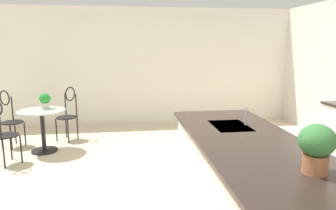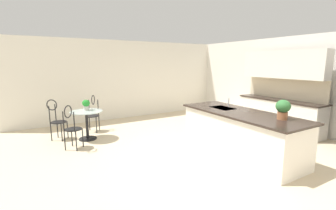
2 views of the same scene
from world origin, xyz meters
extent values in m
plane|color=beige|center=(0.00, 0.00, 0.00)|extent=(40.00, 40.00, 0.00)
cube|color=silver|center=(0.00, 3.66, 1.35)|extent=(9.00, 0.12, 2.70)
cube|color=silver|center=(-4.26, 0.00, 1.35)|extent=(0.12, 7.80, 2.70)
cube|color=white|center=(0.30, 0.85, 0.44)|extent=(2.70, 0.96, 0.88)
cube|color=#2D231E|center=(0.30, 0.85, 0.90)|extent=(2.80, 1.06, 0.04)
cube|color=#B2B5BA|center=(-0.25, 0.85, 0.91)|extent=(0.56, 0.40, 0.03)
cube|color=white|center=(-0.40, 3.20, 0.44)|extent=(2.40, 0.60, 0.88)
cube|color=#2D231E|center=(-0.40, 3.20, 0.90)|extent=(2.44, 0.64, 0.04)
cube|color=beige|center=(-0.40, 3.36, 1.22)|extent=(2.40, 0.04, 0.60)
cube|color=white|center=(-0.40, 3.18, 1.90)|extent=(2.40, 0.36, 0.76)
cylinder|color=black|center=(-2.35, -1.79, 0.01)|extent=(0.44, 0.44, 0.03)
cylinder|color=black|center=(-2.35, -1.79, 0.38)|extent=(0.07, 0.07, 0.69)
cylinder|color=#B2C6C1|center=(-2.35, -1.79, 0.73)|extent=(0.80, 0.80, 0.01)
cylinder|color=black|center=(-2.73, -2.22, 0.23)|extent=(0.03, 0.03, 0.45)
cylinder|color=black|center=(-2.51, -2.38, 0.23)|extent=(0.03, 0.03, 0.45)
cylinder|color=black|center=(-2.90, -2.44, 0.23)|extent=(0.03, 0.03, 0.45)
cylinder|color=black|center=(-2.67, -2.61, 0.23)|extent=(0.03, 0.03, 0.45)
cylinder|color=black|center=(-2.70, -2.41, 0.46)|extent=(0.53, 0.53, 0.02)
cylinder|color=black|center=(-2.90, -2.46, 0.68)|extent=(0.03, 0.03, 0.45)
cylinder|color=black|center=(-2.69, -2.61, 0.68)|extent=(0.03, 0.03, 0.45)
torus|color=black|center=(-2.79, -2.53, 0.90)|extent=(0.19, 0.24, 0.28)
cylinder|color=black|center=(-2.80, -1.46, 0.23)|extent=(0.03, 0.03, 0.45)
cylinder|color=black|center=(-2.93, -1.70, 0.23)|extent=(0.03, 0.03, 0.45)
cylinder|color=black|center=(-3.04, -1.32, 0.23)|extent=(0.03, 0.03, 0.45)
cylinder|color=black|center=(-3.18, -1.56, 0.23)|extent=(0.03, 0.03, 0.45)
cylinder|color=black|center=(-2.99, -1.51, 0.46)|extent=(0.52, 0.52, 0.02)
cylinder|color=black|center=(-3.05, -1.32, 0.68)|extent=(0.03, 0.03, 0.45)
cylinder|color=black|center=(-3.18, -1.55, 0.68)|extent=(0.03, 0.03, 0.45)
torus|color=black|center=(-3.12, -1.44, 0.90)|extent=(0.26, 0.16, 0.28)
cylinder|color=black|center=(-2.01, -2.22, 0.23)|extent=(0.03, 0.03, 0.45)
cylinder|color=black|center=(-1.83, -2.01, 0.23)|extent=(0.03, 0.03, 0.45)
cylinder|color=black|center=(-1.80, -2.40, 0.23)|extent=(0.03, 0.03, 0.45)
cylinder|color=black|center=(-1.62, -2.19, 0.23)|extent=(0.03, 0.03, 0.45)
cylinder|color=black|center=(-1.82, -2.20, 0.46)|extent=(0.54, 0.54, 0.02)
cylinder|color=black|center=(-1.79, -2.40, 0.68)|extent=(0.03, 0.03, 0.45)
cylinder|color=black|center=(-1.62, -2.20, 0.68)|extent=(0.03, 0.03, 0.45)
torus|color=black|center=(-1.70, -2.30, 0.90)|extent=(0.23, 0.20, 0.28)
cylinder|color=#B2B5BA|center=(-0.25, 1.03, 1.03)|extent=(0.02, 0.02, 0.22)
cylinder|color=beige|center=(-2.49, -1.76, 0.79)|extent=(0.13, 0.13, 0.10)
ellipsoid|color=#248C2C|center=(-2.49, -1.76, 0.92)|extent=(0.19, 0.19, 0.17)
cylinder|color=#9E603D|center=(1.15, 1.00, 0.99)|extent=(0.18, 0.18, 0.14)
ellipsoid|color=#347138|center=(1.15, 1.00, 1.17)|extent=(0.26, 0.26, 0.24)
camera|label=1|loc=(3.11, -0.33, 1.83)|focal=33.25mm
camera|label=2|loc=(3.75, -2.96, 1.96)|focal=25.30mm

